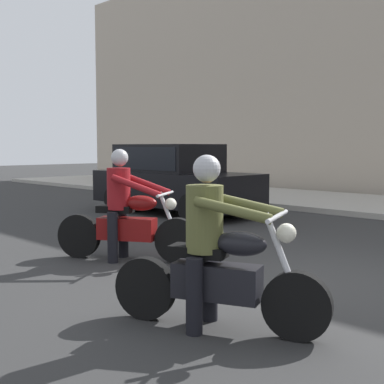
{
  "coord_description": "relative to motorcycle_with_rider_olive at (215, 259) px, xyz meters",
  "views": [
    {
      "loc": [
        3.18,
        -5.37,
        1.66
      ],
      "look_at": [
        -1.65,
        -0.51,
        1.05
      ],
      "focal_mm": 47.76,
      "sensor_mm": 36.0,
      "label": 1
    }
  ],
  "objects": [
    {
      "name": "ground_plane",
      "position": [
        -0.13,
        2.0,
        -0.65
      ],
      "size": [
        80.0,
        80.0,
        0.0
      ],
      "primitive_type": "plane",
      "color": "#2D2D2D"
    },
    {
      "name": "motorcycle_with_rider_olive",
      "position": [
        0.0,
        0.0,
        0.0
      ],
      "size": [
        1.95,
        0.99,
        1.59
      ],
      "color": "black",
      "rests_on": "ground_plane"
    },
    {
      "name": "motorcycle_with_rider_crimson",
      "position": [
        -2.82,
        1.18,
        0.01
      ],
      "size": [
        1.95,
        1.21,
        1.63
      ],
      "color": "black",
      "rests_on": "ground_plane"
    },
    {
      "name": "parked_sedan_black",
      "position": [
        -6.2,
        5.26,
        0.23
      ],
      "size": [
        4.46,
        1.82,
        1.72
      ],
      "color": "black",
      "rests_on": "ground_plane"
    }
  ]
}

